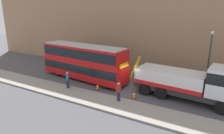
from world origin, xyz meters
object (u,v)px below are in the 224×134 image
double_decker_bus (83,61)px  traffic_cone_midway (134,95)px  recovery_tow_truck (190,82)px  traffic_cone_near_bus (97,87)px  pedestrian_onlooker (68,80)px  pedestrian_bystander (119,92)px  street_lamp (210,54)px

double_decker_bus → traffic_cone_midway: bearing=-10.1°
recovery_tow_truck → traffic_cone_near_bus: recovery_tow_truck is taller
pedestrian_onlooker → traffic_cone_near_bus: pedestrian_onlooker is taller
traffic_cone_midway → double_decker_bus: bearing=164.5°
traffic_cone_midway → pedestrian_onlooker: bearing=-168.5°
double_decker_bus → pedestrian_bystander: bearing=-23.0°
double_decker_bus → pedestrian_onlooker: 3.67m
recovery_tow_truck → pedestrian_bystander: (-5.24, -3.47, -0.77)m
traffic_cone_near_bus → recovery_tow_truck: bearing=13.2°
recovery_tow_truck → pedestrian_bystander: size_ratio=5.98×
pedestrian_onlooker → traffic_cone_near_bus: bearing=-4.6°
traffic_cone_near_bus → double_decker_bus: bearing=148.3°
pedestrian_bystander → recovery_tow_truck: bearing=-62.6°
recovery_tow_truck → street_lamp: street_lamp is taller
pedestrian_onlooker → pedestrian_bystander: same height
pedestrian_onlooker → traffic_cone_midway: bearing=-20.1°
recovery_tow_truck → pedestrian_bystander: 6.33m
double_decker_bus → traffic_cone_near_bus: size_ratio=15.54×
recovery_tow_truck → pedestrian_onlooker: (-11.15, -3.36, -0.77)m
pedestrian_bystander → traffic_cone_near_bus: pedestrian_bystander is taller
recovery_tow_truck → street_lamp: bearing=83.2°
pedestrian_onlooker → street_lamp: size_ratio=0.29×
traffic_cone_near_bus → traffic_cone_midway: size_ratio=1.00×
pedestrian_onlooker → double_decker_bus: bearing=68.2°
pedestrian_bystander → street_lamp: size_ratio=0.29×
pedestrian_bystander → traffic_cone_midway: (0.81, 1.48, -0.64)m
pedestrian_bystander → street_lamp: street_lamp is taller
traffic_cone_near_bus → street_lamp: street_lamp is taller
traffic_cone_midway → street_lamp: size_ratio=0.12×
pedestrian_bystander → traffic_cone_midway: bearing=-34.9°
street_lamp → pedestrian_onlooker: bearing=-146.8°
double_decker_bus → pedestrian_onlooker: (0.59, -3.41, -1.25)m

